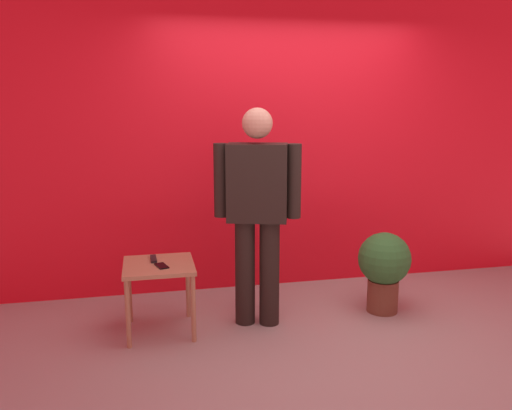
% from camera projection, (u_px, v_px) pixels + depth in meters
% --- Properties ---
extents(ground_plane, '(12.00, 12.00, 0.00)m').
position_uv_depth(ground_plane, '(338.00, 347.00, 3.81)').
color(ground_plane, '#9E9991').
extents(back_wall_red, '(5.86, 0.12, 3.03)m').
position_uv_depth(back_wall_red, '(287.00, 128.00, 4.91)').
color(back_wall_red, red).
rests_on(back_wall_red, ground_plane).
extents(standing_person, '(0.68, 0.35, 1.72)m').
position_uv_depth(standing_person, '(257.00, 206.00, 4.04)').
color(standing_person, black).
rests_on(standing_person, ground_plane).
extents(side_table, '(0.53, 0.53, 0.55)m').
position_uv_depth(side_table, '(159.00, 274.00, 3.98)').
color(side_table, tan).
rests_on(side_table, ground_plane).
extents(cell_phone, '(0.11, 0.16, 0.01)m').
position_uv_depth(cell_phone, '(162.00, 266.00, 3.90)').
color(cell_phone, black).
rests_on(cell_phone, side_table).
extents(tv_remote, '(0.05, 0.17, 0.02)m').
position_uv_depth(tv_remote, '(154.00, 259.00, 4.06)').
color(tv_remote, black).
rests_on(tv_remote, side_table).
extents(potted_plant, '(0.44, 0.44, 0.69)m').
position_uv_depth(potted_plant, '(384.00, 265.00, 4.38)').
color(potted_plant, brown).
rests_on(potted_plant, ground_plane).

